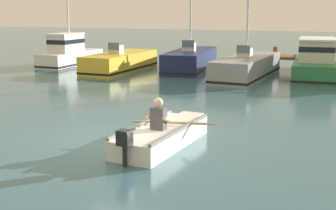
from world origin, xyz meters
TOP-DOWN VIEW (x-y plane):
  - ground_plane at (0.00, 0.00)m, footprint 120.00×120.00m
  - rowboat_with_person at (1.19, 0.18)m, footprint 1.97×3.73m
  - moored_boat_white at (-9.56, 12.89)m, footprint 1.70×4.73m
  - moored_boat_yellow at (-5.78, 11.83)m, footprint 2.03×5.51m
  - moored_boat_navy at (-2.44, 13.52)m, footprint 2.43×6.01m
  - moored_boat_grey at (0.93, 11.73)m, footprint 2.32×6.29m
  - moored_boat_green at (3.94, 13.45)m, footprint 2.34×6.56m

SIDE VIEW (x-z plane):
  - ground_plane at x=0.00m, z-range 0.00..0.00m
  - rowboat_with_person at x=1.19m, z-range -0.34..0.85m
  - moored_boat_yellow at x=-5.78m, z-range -0.31..1.21m
  - moored_boat_grey at x=0.93m, z-range -1.58..2.55m
  - moored_boat_navy at x=-2.44m, z-range -1.51..2.52m
  - moored_boat_green at x=3.94m, z-range -0.24..1.61m
  - moored_boat_white at x=-9.56m, z-range -1.68..3.07m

